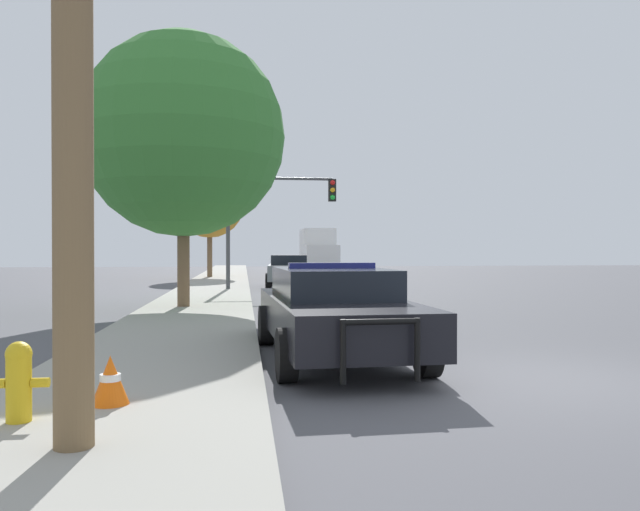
{
  "coord_description": "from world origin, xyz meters",
  "views": [
    {
      "loc": [
        -3.85,
        -7.66,
        1.7
      ],
      "look_at": [
        -0.74,
        17.64,
        1.45
      ],
      "focal_mm": 35.0,
      "sensor_mm": 36.0,
      "label": 1
    }
  ],
  "objects": [
    {
      "name": "tree_sidewalk_near",
      "position": [
        -5.49,
        9.86,
        4.84
      ],
      "size": [
        5.6,
        5.6,
        7.52
      ],
      "color": "brown",
      "rests_on": "sidewalk_left"
    },
    {
      "name": "car_background_midblock",
      "position": [
        -1.83,
        20.2,
        0.78
      ],
      "size": [
        2.23,
        4.41,
        1.45
      ],
      "rotation": [
        0.0,
        0.0,
        -0.07
      ],
      "color": "slate",
      "rests_on": "ground_plane"
    },
    {
      "name": "sidewalk_left",
      "position": [
        -5.1,
        0.0,
        0.07
      ],
      "size": [
        3.0,
        110.0,
        0.13
      ],
      "color": "#99968C",
      "rests_on": "ground_plane"
    },
    {
      "name": "police_car",
      "position": [
        -2.44,
        1.96,
        0.76
      ],
      "size": [
        2.3,
        5.36,
        1.49
      ],
      "rotation": [
        0.0,
        0.0,
        3.19
      ],
      "color": "black",
      "rests_on": "ground_plane"
    },
    {
      "name": "tree_sidewalk_far",
      "position": [
        -5.77,
        28.65,
        4.33
      ],
      "size": [
        3.93,
        3.93,
        6.18
      ],
      "color": "brown",
      "rests_on": "sidewalk_left"
    },
    {
      "name": "box_truck",
      "position": [
        1.55,
        37.48,
        1.69
      ],
      "size": [
        2.64,
        7.67,
        3.2
      ],
      "rotation": [
        0.0,
        0.0,
        3.11
      ],
      "color": "silver",
      "rests_on": "ground_plane"
    },
    {
      "name": "traffic_light",
      "position": [
        -2.59,
        17.42,
        3.43
      ],
      "size": [
        4.43,
        0.35,
        4.58
      ],
      "color": "#424247",
      "rests_on": "sidewalk_left"
    },
    {
      "name": "traffic_cone",
      "position": [
        -5.19,
        -1.16,
        0.38
      ],
      "size": [
        0.38,
        0.38,
        0.5
      ],
      "color": "orange",
      "rests_on": "sidewalk_left"
    },
    {
      "name": "ground_plane",
      "position": [
        0.0,
        0.0,
        0.0
      ],
      "size": [
        110.0,
        110.0,
        0.0
      ],
      "primitive_type": "plane",
      "color": "#4F4F54"
    },
    {
      "name": "fire_hydrant",
      "position": [
        -5.88,
        -1.71,
        0.52
      ],
      "size": [
        0.53,
        0.23,
        0.73
      ],
      "color": "gold",
      "rests_on": "sidewalk_left"
    }
  ]
}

